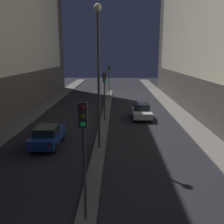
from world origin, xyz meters
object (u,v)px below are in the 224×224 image
object	(u,v)px
traffic_light_mid	(104,86)
traffic_light_far	(109,75)
car_left_lane	(48,136)
street_lamp	(98,60)
traffic_light_near	(83,136)
car_right_lane	(142,111)

from	to	relation	value
traffic_light_mid	traffic_light_far	distance (m)	13.21
traffic_light_mid	car_left_lane	distance (m)	8.16
traffic_light_far	street_lamp	xyz separation A→B (m)	(0.00, -20.54, 2.52)
traffic_light_near	traffic_light_far	world-z (taller)	same
traffic_light_near	car_left_lane	world-z (taller)	traffic_light_near
street_lamp	car_left_lane	size ratio (longest dim) A/B	2.29
traffic_light_mid	street_lamp	bearing A→B (deg)	-90.00
traffic_light_near	traffic_light_mid	xyz separation A→B (m)	(0.00, 15.01, 0.00)
traffic_light_mid	car_right_lane	size ratio (longest dim) A/B	1.15
street_lamp	car_left_lane	world-z (taller)	street_lamp
traffic_light_mid	car_right_lane	xyz separation A→B (m)	(3.71, 1.47, -2.79)
car_left_lane	traffic_light_mid	bearing A→B (deg)	61.07
traffic_light_near	street_lamp	size ratio (longest dim) A/B	0.50
street_lamp	car_right_lane	world-z (taller)	street_lamp
traffic_light_far	car_right_lane	distance (m)	12.62
traffic_light_near	traffic_light_mid	distance (m)	15.01
traffic_light_near	car_right_lane	xyz separation A→B (m)	(3.71, 16.48, -2.79)
traffic_light_near	traffic_light_mid	bearing A→B (deg)	90.00
traffic_light_far	traffic_light_near	bearing A→B (deg)	-90.00
traffic_light_mid	traffic_light_far	size ratio (longest dim) A/B	1.00
traffic_light_far	traffic_light_mid	bearing A→B (deg)	-90.00
traffic_light_near	car_right_lane	size ratio (longest dim) A/B	1.15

